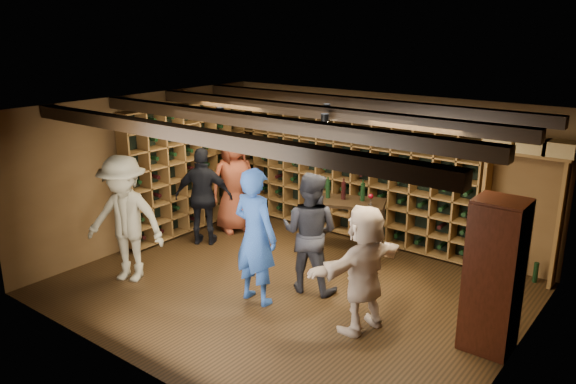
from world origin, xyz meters
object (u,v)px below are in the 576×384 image
Objects in this scene: guest_red_floral at (234,182)px; guest_khaki at (125,219)px; display_cabinet at (493,279)px; man_grey_suit at (310,232)px; guest_beige at (364,269)px; tasting_table at (345,207)px; guest_woman_black at (204,197)px; man_blue_shirt at (255,236)px.

guest_red_floral is 0.96× the size of guest_khaki.
guest_red_floral reaches higher than display_cabinet.
man_grey_suit is at bearing 7.92° from guest_khaki.
guest_beige reaches higher than tasting_table.
display_cabinet reaches higher than tasting_table.
guest_red_floral is 3.90m from guest_beige.
guest_beige is 2.29m from tasting_table.
display_cabinet reaches higher than guest_woman_black.
man_grey_suit is 0.92× the size of guest_khaki.
guest_woman_black is at bearing -88.18° from guest_beige.
guest_red_floral is 1.31× the size of tasting_table.
man_grey_suit is at bearing 140.73° from guest_woman_black.
man_blue_shirt is (-2.84, -0.74, 0.06)m from display_cabinet.
guest_red_floral is (-2.06, 1.82, -0.03)m from man_blue_shirt.
guest_woman_black is (-2.38, 0.33, -0.02)m from man_grey_suit.
man_grey_suit is (-2.47, -0.03, -0.01)m from display_cabinet.
guest_beige is (3.39, 0.84, -0.13)m from guest_khaki.
display_cabinet is 2.47m from man_grey_suit.
guest_beige is (-1.35, -0.51, -0.07)m from display_cabinet.
tasting_table is (2.12, 1.01, -0.02)m from guest_woman_black.
guest_beige is (3.51, -0.81, -0.03)m from guest_woman_black.
tasting_table is at bearing 174.13° from guest_woman_black.
guest_red_floral reaches higher than man_grey_suit.
guest_khaki is (-1.90, -0.61, 0.00)m from man_blue_shirt.
tasting_table is (2.17, 0.23, -0.08)m from guest_red_floral.
guest_red_floral is 2.18m from tasting_table.
guest_beige is (1.12, -0.48, -0.05)m from man_grey_suit.
guest_woman_black is at bearing -151.46° from guest_red_floral.
man_grey_suit reaches higher than guest_beige.
guest_red_floral is at bearing -39.74° from man_blue_shirt.
display_cabinet is at bearing 125.63° from guest_beige.
tasting_table is (2.01, 2.66, -0.12)m from guest_khaki.
display_cabinet is at bearing -46.56° from tasting_table.
guest_woman_black is 1.65m from guest_khaki.
guest_woman_black is at bearing -20.53° from man_grey_suit.
man_grey_suit is 2.68m from guest_red_floral.
display_cabinet is 0.95× the size of man_blue_shirt.
guest_beige is at bearing -8.36° from guest_khaki.
display_cabinet is 0.95× the size of guest_khaki.
guest_khaki reaches higher than tasting_table.
man_grey_suit is 1.22m from guest_beige.
guest_khaki reaches higher than man_grey_suit.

